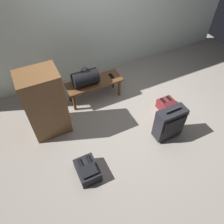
% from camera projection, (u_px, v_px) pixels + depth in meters
% --- Properties ---
extents(ground_plane, '(6.60, 6.60, 0.00)m').
position_uv_depth(ground_plane, '(136.00, 119.00, 3.66)').
color(ground_plane, gray).
extents(back_wall, '(6.00, 0.10, 2.80)m').
position_uv_depth(back_wall, '(95.00, 1.00, 3.61)').
color(back_wall, silver).
rests_on(back_wall, ground).
extents(bench, '(1.00, 0.36, 0.38)m').
position_uv_depth(bench, '(94.00, 84.00, 3.79)').
color(bench, brown).
rests_on(bench, ground).
extents(duffel_bag_black, '(0.44, 0.26, 0.34)m').
position_uv_depth(duffel_bag_black, '(85.00, 78.00, 3.60)').
color(duffel_bag_black, black).
rests_on(duffel_bag_black, bench).
extents(cell_phone, '(0.07, 0.14, 0.01)m').
position_uv_depth(cell_phone, '(111.00, 76.00, 3.84)').
color(cell_phone, black).
rests_on(cell_phone, bench).
extents(suitcase_upright_charcoal, '(0.44, 0.22, 0.61)m').
position_uv_depth(suitcase_upright_charcoal, '(170.00, 123.00, 3.20)').
color(suitcase_upright_charcoal, black).
rests_on(suitcase_upright_charcoal, ground).
extents(backpack_dark, '(0.28, 0.38, 0.21)m').
position_uv_depth(backpack_dark, '(88.00, 170.00, 2.91)').
color(backpack_dark, black).
rests_on(backpack_dark, ground).
extents(backpack_maroon, '(0.28, 0.38, 0.21)m').
position_uv_depth(backpack_maroon, '(169.00, 107.00, 3.73)').
color(backpack_maroon, maroon).
rests_on(backpack_maroon, ground).
extents(side_cabinet, '(0.56, 0.44, 1.10)m').
position_uv_depth(side_cabinet, '(45.00, 104.00, 3.13)').
color(side_cabinet, brown).
rests_on(side_cabinet, ground).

